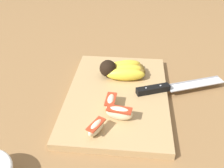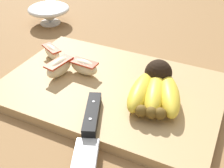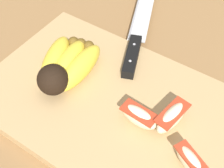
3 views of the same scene
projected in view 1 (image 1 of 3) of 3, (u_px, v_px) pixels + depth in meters
name	position (u px, v px, depth m)	size (l,w,h in m)	color
ground_plane	(113.00, 100.00, 0.75)	(6.00, 6.00, 0.00)	olive
cutting_board	(117.00, 95.00, 0.75)	(0.43, 0.29, 0.02)	tan
banana_bunch	(121.00, 70.00, 0.81)	(0.11, 0.14, 0.06)	black
chefs_knife	(168.00, 87.00, 0.76)	(0.13, 0.27, 0.02)	silver
apple_wedge_near	(96.00, 127.00, 0.60)	(0.06, 0.04, 0.03)	beige
apple_wedge_middle	(111.00, 102.00, 0.68)	(0.06, 0.03, 0.03)	beige
apple_wedge_far	(119.00, 113.00, 0.64)	(0.04, 0.07, 0.04)	beige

